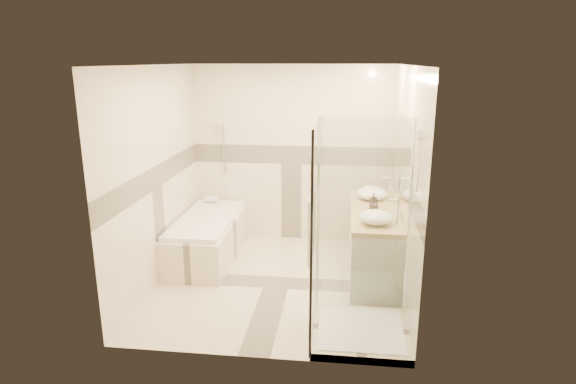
# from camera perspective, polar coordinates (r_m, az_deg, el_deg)

# --- Properties ---
(room) EXTENTS (2.82, 3.02, 2.52)m
(room) POSITION_cam_1_polar(r_m,az_deg,el_deg) (5.38, -0.77, 1.48)
(room) COLOR beige
(room) RESTS_ON ground
(bathtub) EXTENTS (0.75, 1.70, 0.56)m
(bathtub) POSITION_cam_1_polar(r_m,az_deg,el_deg) (6.48, -9.54, -5.09)
(bathtub) COLOR beige
(bathtub) RESTS_ON ground
(vanity) EXTENTS (0.58, 1.62, 0.85)m
(vanity) POSITION_cam_1_polar(r_m,az_deg,el_deg) (5.88, 10.09, -6.06)
(vanity) COLOR silver
(vanity) RESTS_ON ground
(shower_enclosure) EXTENTS (0.96, 0.93, 2.04)m
(shower_enclosure) POSITION_cam_1_polar(r_m,az_deg,el_deg) (4.67, 7.30, -10.74)
(shower_enclosure) COLOR beige
(shower_enclosure) RESTS_ON ground
(vessel_sink_near) EXTENTS (0.38, 0.38, 0.15)m
(vessel_sink_near) POSITION_cam_1_polar(r_m,az_deg,el_deg) (6.15, 9.90, -0.15)
(vessel_sink_near) COLOR white
(vessel_sink_near) RESTS_ON vanity
(vessel_sink_far) EXTENTS (0.36, 0.36, 0.15)m
(vessel_sink_far) POSITION_cam_1_polar(r_m,az_deg,el_deg) (5.25, 10.40, -2.95)
(vessel_sink_far) COLOR white
(vessel_sink_far) RESTS_ON vanity
(faucet_near) EXTENTS (0.12, 0.03, 0.30)m
(faucet_near) POSITION_cam_1_polar(r_m,az_deg,el_deg) (6.14, 11.94, 0.66)
(faucet_near) COLOR silver
(faucet_near) RESTS_ON vanity
(faucet_far) EXTENTS (0.12, 0.03, 0.29)m
(faucet_far) POSITION_cam_1_polar(r_m,az_deg,el_deg) (5.24, 12.80, -2.03)
(faucet_far) COLOR silver
(faucet_far) RESTS_ON vanity
(amenity_bottle_a) EXTENTS (0.09, 0.09, 0.18)m
(amenity_bottle_a) POSITION_cam_1_polar(r_m,az_deg,el_deg) (5.77, 10.09, -1.05)
(amenity_bottle_a) COLOR black
(amenity_bottle_a) RESTS_ON vanity
(amenity_bottle_b) EXTENTS (0.12, 0.12, 0.14)m
(amenity_bottle_b) POSITION_cam_1_polar(r_m,az_deg,el_deg) (5.69, 10.13, -1.51)
(amenity_bottle_b) COLOR black
(amenity_bottle_b) RESTS_ON vanity
(folded_towels) EXTENTS (0.21, 0.30, 0.09)m
(folded_towels) POSITION_cam_1_polar(r_m,az_deg,el_deg) (6.35, 9.80, 0.06)
(folded_towels) COLOR silver
(folded_towels) RESTS_ON vanity
(rolled_towel) EXTENTS (0.19, 0.09, 0.09)m
(rolled_towel) POSITION_cam_1_polar(r_m,az_deg,el_deg) (7.03, -9.05, -0.89)
(rolled_towel) COLOR silver
(rolled_towel) RESTS_ON bathtub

